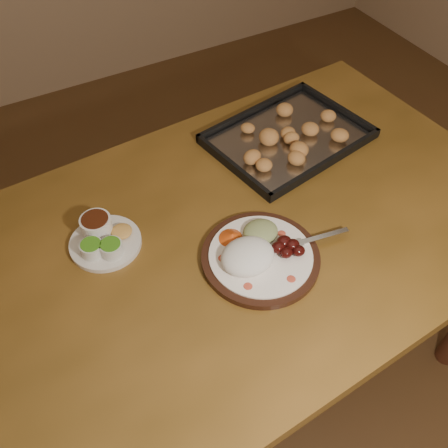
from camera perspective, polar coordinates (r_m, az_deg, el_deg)
ground at (r=1.89m, az=5.43°, el=-13.76°), size 4.00×4.00×0.00m
dining_table at (r=1.29m, az=0.98°, el=-3.64°), size 1.55×0.99×0.75m
dinner_plate at (r=1.15m, az=3.89°, el=-3.40°), size 0.36×0.27×0.06m
condiment_saucer at (r=1.21m, az=-13.68°, el=-1.58°), size 0.17×0.17×0.06m
baking_tray at (r=1.47m, az=7.32°, el=9.95°), size 0.48×0.39×0.04m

